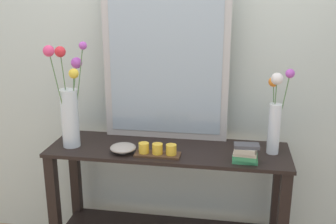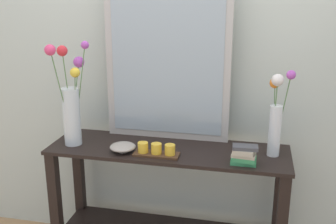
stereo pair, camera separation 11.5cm
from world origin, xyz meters
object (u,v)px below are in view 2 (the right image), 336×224
(tall_vase_left, at_px, (71,104))
(book_stack, at_px, (244,155))
(console_table, at_px, (168,196))
(vase_right, at_px, (276,116))
(candle_tray, at_px, (156,150))
(mirror_leaning, at_px, (167,61))
(decorative_bowl, at_px, (123,147))

(tall_vase_left, height_order, book_stack, tall_vase_left)
(console_table, relative_size, vase_right, 2.89)
(candle_tray, bearing_deg, console_table, 71.23)
(candle_tray, relative_size, book_stack, 1.81)
(mirror_leaning, distance_m, decorative_bowl, 0.54)
(console_table, relative_size, candle_tray, 5.48)
(tall_vase_left, distance_m, decorative_bowl, 0.38)
(tall_vase_left, relative_size, vase_right, 1.26)
(mirror_leaning, distance_m, book_stack, 0.69)
(console_table, xyz_separation_m, candle_tray, (-0.04, -0.11, 0.33))
(book_stack, bearing_deg, decorative_bowl, 177.57)
(mirror_leaning, distance_m, vase_right, 0.67)
(mirror_leaning, relative_size, vase_right, 1.99)
(book_stack, bearing_deg, tall_vase_left, 175.53)
(vase_right, bearing_deg, tall_vase_left, -175.69)
(mirror_leaning, bearing_deg, vase_right, -12.69)
(console_table, xyz_separation_m, mirror_leaning, (-0.04, 0.17, 0.76))
(decorative_bowl, distance_m, book_stack, 0.65)
(tall_vase_left, bearing_deg, vase_right, 4.31)
(console_table, height_order, decorative_bowl, decorative_bowl)
(candle_tray, height_order, decorative_bowl, candle_tray)
(candle_tray, bearing_deg, vase_right, 13.30)
(mirror_leaning, relative_size, candle_tray, 3.76)
(decorative_bowl, bearing_deg, console_table, 23.45)
(vase_right, relative_size, candle_tray, 1.89)
(console_table, relative_size, mirror_leaning, 1.46)
(console_table, relative_size, book_stack, 9.93)
(candle_tray, bearing_deg, tall_vase_left, 173.21)
(tall_vase_left, distance_m, book_stack, 0.98)
(tall_vase_left, xyz_separation_m, vase_right, (1.11, 0.08, -0.02))
(mirror_leaning, height_order, tall_vase_left, mirror_leaning)
(console_table, bearing_deg, book_stack, -16.88)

